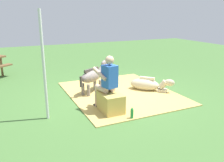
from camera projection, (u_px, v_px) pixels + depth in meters
ground_plane at (115, 96)px, 6.68m from camera, size 24.00×24.00×0.00m
hay_patch at (121, 93)px, 6.94m from camera, size 3.51×2.90×0.02m
hay_bale at (111, 103)px, 5.56m from camera, size 0.67×0.46×0.47m
person_seated at (107, 80)px, 5.55m from camera, size 0.71×0.51×1.35m
pony_standing at (93, 75)px, 6.85m from camera, size 0.87×1.20×0.88m
pony_lying at (148, 85)px, 7.13m from camera, size 1.16×1.12×0.42m
soda_bottle at (132, 113)px, 5.21m from camera, size 0.07×0.07×0.29m
tent_pole_left at (44, 67)px, 4.96m from camera, size 0.06×0.06×2.36m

